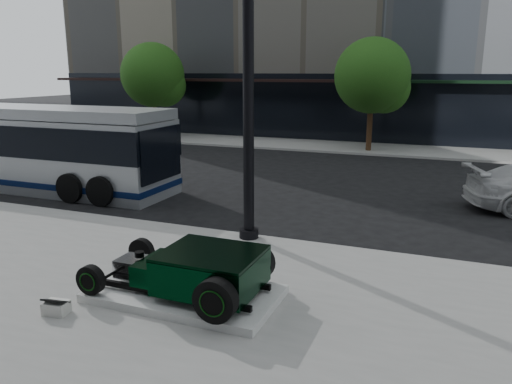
% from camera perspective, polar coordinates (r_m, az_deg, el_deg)
% --- Properties ---
extents(ground, '(120.00, 120.00, 0.00)m').
position_cam_1_polar(ground, '(14.72, 0.45, -2.70)').
color(ground, black).
rests_on(ground, ground).
extents(sidewalk_far, '(70.00, 4.00, 0.12)m').
position_cam_1_polar(sidewalk_far, '(27.94, 11.00, 5.01)').
color(sidewalk_far, gray).
rests_on(sidewalk_far, ground).
extents(street_trees, '(29.80, 3.80, 5.70)m').
position_cam_1_polar(street_trees, '(26.53, 13.46, 12.49)').
color(street_trees, black).
rests_on(street_trees, sidewalk_far).
extents(display_plinth, '(3.40, 1.80, 0.15)m').
position_cam_1_polar(display_plinth, '(9.38, -8.11, -11.40)').
color(display_plinth, silver).
rests_on(display_plinth, sidewalk_near).
extents(hot_rod, '(3.22, 2.00, 0.81)m').
position_cam_1_polar(hot_rod, '(9.03, -6.36, -8.89)').
color(hot_rod, black).
rests_on(hot_rod, display_plinth).
extents(info_plaque, '(0.44, 0.36, 0.31)m').
position_cam_1_polar(info_plaque, '(9.34, -21.87, -12.09)').
color(info_plaque, silver).
rests_on(info_plaque, sidewalk_near).
extents(lamppost, '(0.48, 0.48, 8.69)m').
position_cam_1_polar(lamppost, '(11.78, -0.89, 13.60)').
color(lamppost, black).
rests_on(lamppost, sidewalk_near).
extents(transit_bus, '(12.12, 2.88, 2.92)m').
position_cam_1_polar(transit_bus, '(20.23, -25.40, 4.79)').
color(transit_bus, '#A4A8AD').
rests_on(transit_bus, ground).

